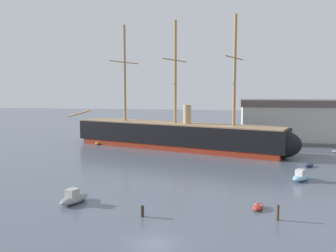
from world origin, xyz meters
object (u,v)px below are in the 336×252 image
Objects in this scene: motorboat_foreground_left at (74,198)px; mooring_piling_left_pair at (142,211)px; dinghy_foreground_right at (258,207)px; sailboat_far_left at (99,142)px; seagull_in_flight at (236,83)px; mooring_piling_nearest at (278,212)px; motorboat_mid_right at (301,177)px; dinghy_alongside_stern at (309,165)px; tall_ship at (175,135)px.

mooring_piling_left_pair is (9.49, -3.06, -0.03)m from motorboat_foreground_left.
mooring_piling_left_pair is (-12.85, -4.69, 0.33)m from dinghy_foreground_right.
seagull_in_flight reaches higher than sailboat_far_left.
motorboat_foreground_left reaches higher than mooring_piling_nearest.
sailboat_far_left is 2.96× the size of mooring_piling_nearest.
sailboat_far_left is at bearing 115.91° from mooring_piling_left_pair.
motorboat_mid_right is (29.84, 16.09, -0.03)m from motorboat_foreground_left.
seagull_in_flight is (-10.27, -5.96, 14.26)m from motorboat_mid_right.
dinghy_foreground_right is 13.69m from mooring_piling_left_pair.
mooring_piling_nearest is (-9.06, -28.01, 0.56)m from dinghy_alongside_stern.
dinghy_foreground_right is 0.60× the size of motorboat_mid_right.
tall_ship is 44.58m from mooring_piling_left_pair.
seagull_in_flight is at bearing -149.88° from motorboat_mid_right.
mooring_piling_left_pair is at bearing -86.03° from tall_ship.
motorboat_foreground_left reaches higher than mooring_piling_left_pair.
dinghy_foreground_right is 1.63× the size of mooring_piling_nearest.
tall_ship is 21.42× the size of dinghy_foreground_right.
mooring_piling_nearest reaches higher than dinghy_foreground_right.
dinghy_foreground_right is 0.55× the size of sailboat_far_left.
sailboat_far_left is (-43.65, 28.81, -0.22)m from motorboat_mid_right.
mooring_piling_left_pair is at bearing -159.94° from dinghy_foreground_right.
motorboat_foreground_left is at bearing -152.63° from seagull_in_flight.
tall_ship reaches higher than dinghy_alongside_stern.
seagull_in_flight is at bearing 108.03° from dinghy_foreground_right.
dinghy_alongside_stern is at bearing 66.32° from dinghy_foreground_right.
motorboat_mid_right reaches higher than dinghy_alongside_stern.
mooring_piling_left_pair is at bearing -136.75° from motorboat_mid_right.
motorboat_foreground_left is 33.91m from motorboat_mid_right.
tall_ship is at bearing 112.88° from seagull_in_flight.
sailboat_far_left is (-47.03, 18.46, 0.13)m from dinghy_alongside_stern.
mooring_piling_left_pair is at bearing -17.87° from motorboat_foreground_left.
tall_ship reaches higher than mooring_piling_nearest.
motorboat_foreground_left is (-6.41, -41.34, -2.55)m from tall_ship.
motorboat_mid_right is at bearing 72.15° from mooring_piling_nearest.
tall_ship is 23.26× the size of dinghy_alongside_stern.
motorboat_foreground_left is at bearing -151.66° from motorboat_mid_right.
motorboat_mid_right is at bearing -47.12° from tall_ship.
tall_ship is 34.54m from motorboat_mid_right.
sailboat_far_left is 3.83× the size of seagull_in_flight.
tall_ship is 46.49m from mooring_piling_nearest.
dinghy_alongside_stern is at bearing 71.94° from motorboat_mid_right.
dinghy_foreground_right is 16.29m from motorboat_mid_right.
motorboat_foreground_left is 2.86× the size of mooring_piling_nearest.
dinghy_foreground_right is 56.38m from sailboat_far_left.
dinghy_foreground_right is at bearing -68.13° from tall_ship.
seagull_in_flight reaches higher than mooring_piling_nearest.
motorboat_foreground_left is 3.83× the size of mooring_piling_left_pair.
tall_ship is 11.82× the size of sailboat_far_left.
motorboat_mid_right is 3.50× the size of seagull_in_flight.
tall_ship is at bearing 112.48° from mooring_piling_nearest.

